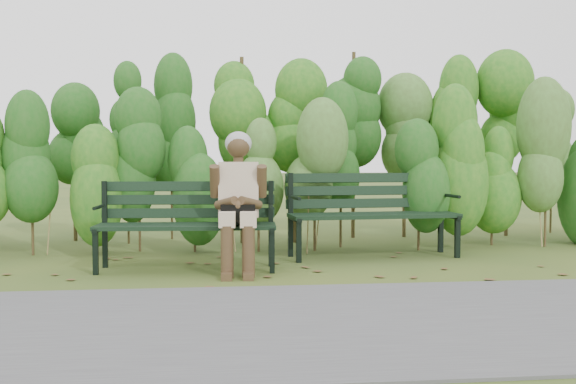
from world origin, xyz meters
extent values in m
plane|color=#31481D|center=(0.00, 0.00, 0.00)|extent=(80.00, 80.00, 0.00)
cube|color=#474749|center=(0.00, -2.20, 0.01)|extent=(60.00, 2.50, 0.01)
cylinder|color=#47381E|center=(-2.75, 1.30, 0.40)|extent=(0.03, 0.03, 0.80)
ellipsoid|color=#236C1C|center=(-2.75, 1.30, 1.04)|extent=(0.64, 0.64, 1.44)
cylinder|color=#47381E|center=(-2.14, 1.30, 0.40)|extent=(0.03, 0.03, 0.80)
ellipsoid|color=#236C1C|center=(-2.14, 1.30, 1.04)|extent=(0.64, 0.64, 1.44)
cylinder|color=#47381E|center=(-1.53, 1.30, 0.40)|extent=(0.03, 0.03, 0.80)
ellipsoid|color=#236C1C|center=(-1.53, 1.30, 1.04)|extent=(0.64, 0.64, 1.44)
cylinder|color=#47381E|center=(-0.92, 1.30, 0.40)|extent=(0.03, 0.03, 0.80)
ellipsoid|color=#236C1C|center=(-0.92, 1.30, 1.04)|extent=(0.64, 0.64, 1.44)
cylinder|color=#47381E|center=(-0.31, 1.30, 0.40)|extent=(0.03, 0.03, 0.80)
ellipsoid|color=#236C1C|center=(-0.31, 1.30, 1.04)|extent=(0.64, 0.64, 1.44)
cylinder|color=#47381E|center=(0.31, 1.30, 0.40)|extent=(0.03, 0.03, 0.80)
ellipsoid|color=#236C1C|center=(0.31, 1.30, 1.04)|extent=(0.64, 0.64, 1.44)
cylinder|color=#47381E|center=(0.92, 1.30, 0.40)|extent=(0.03, 0.03, 0.80)
ellipsoid|color=#236C1C|center=(0.92, 1.30, 1.04)|extent=(0.64, 0.64, 1.44)
cylinder|color=#47381E|center=(1.53, 1.30, 0.40)|extent=(0.03, 0.03, 0.80)
ellipsoid|color=#236C1C|center=(1.53, 1.30, 1.04)|extent=(0.64, 0.64, 1.44)
cylinder|color=#47381E|center=(2.14, 1.30, 0.40)|extent=(0.03, 0.03, 0.80)
ellipsoid|color=#236C1C|center=(2.14, 1.30, 1.04)|extent=(0.64, 0.64, 1.44)
cylinder|color=#47381E|center=(2.75, 1.30, 0.40)|extent=(0.03, 0.03, 0.80)
ellipsoid|color=#236C1C|center=(2.75, 1.30, 1.04)|extent=(0.64, 0.64, 1.44)
cylinder|color=#47381E|center=(3.36, 1.30, 0.40)|extent=(0.03, 0.03, 0.80)
ellipsoid|color=#236C1C|center=(3.36, 1.30, 1.04)|extent=(0.64, 0.64, 1.44)
cylinder|color=#47381E|center=(-3.46, 2.30, 0.55)|extent=(0.04, 0.04, 1.10)
cylinder|color=#47381E|center=(-2.69, 2.30, 0.55)|extent=(0.04, 0.04, 1.10)
ellipsoid|color=#1A5817|center=(-2.69, 2.30, 1.43)|extent=(0.70, 0.70, 1.98)
cylinder|color=#47381E|center=(-1.92, 2.30, 0.55)|extent=(0.04, 0.04, 1.10)
ellipsoid|color=#1A5817|center=(-1.92, 2.30, 1.43)|extent=(0.70, 0.70, 1.98)
cylinder|color=#47381E|center=(-1.15, 2.30, 0.55)|extent=(0.04, 0.04, 1.10)
ellipsoid|color=#1A5817|center=(-1.15, 2.30, 1.43)|extent=(0.70, 0.70, 1.98)
cylinder|color=#47381E|center=(-0.38, 2.30, 0.55)|extent=(0.04, 0.04, 1.10)
ellipsoid|color=#1A5817|center=(-0.38, 2.30, 1.43)|extent=(0.70, 0.70, 1.98)
cylinder|color=#47381E|center=(0.38, 2.30, 0.55)|extent=(0.04, 0.04, 1.10)
ellipsoid|color=#1A5817|center=(0.38, 2.30, 1.43)|extent=(0.70, 0.70, 1.98)
cylinder|color=#47381E|center=(1.15, 2.30, 0.55)|extent=(0.04, 0.04, 1.10)
ellipsoid|color=#1A5817|center=(1.15, 2.30, 1.43)|extent=(0.70, 0.70, 1.98)
cylinder|color=#47381E|center=(1.92, 2.30, 0.55)|extent=(0.04, 0.04, 1.10)
ellipsoid|color=#1A5817|center=(1.92, 2.30, 1.43)|extent=(0.70, 0.70, 1.98)
cylinder|color=#47381E|center=(2.69, 2.30, 0.55)|extent=(0.04, 0.04, 1.10)
ellipsoid|color=#1A5817|center=(2.69, 2.30, 1.43)|extent=(0.70, 0.70, 1.98)
cylinder|color=#47381E|center=(3.46, 2.30, 0.55)|extent=(0.04, 0.04, 1.10)
ellipsoid|color=#1A5817|center=(3.46, 2.30, 1.43)|extent=(0.70, 0.70, 1.98)
cylinder|color=#47381E|center=(4.22, 2.30, 0.55)|extent=(0.04, 0.04, 1.10)
ellipsoid|color=#1A5817|center=(4.22, 2.30, 1.43)|extent=(0.70, 0.70, 1.98)
cube|color=brown|center=(-0.49, -1.02, 0.00)|extent=(0.10, 0.09, 0.01)
cube|color=brown|center=(1.27, -0.71, 0.00)|extent=(0.11, 0.10, 0.01)
cube|color=brown|center=(-0.04, 0.73, 0.00)|extent=(0.10, 0.09, 0.01)
cube|color=brown|center=(0.34, -0.41, 0.00)|extent=(0.11, 0.10, 0.01)
cube|color=brown|center=(-2.31, 0.19, 0.00)|extent=(0.11, 0.11, 0.01)
cube|color=brown|center=(-2.66, 0.42, 0.00)|extent=(0.11, 0.11, 0.01)
cube|color=brown|center=(2.64, -0.39, 0.00)|extent=(0.11, 0.10, 0.01)
cube|color=brown|center=(-0.14, 0.84, 0.00)|extent=(0.09, 0.07, 0.01)
cube|color=brown|center=(-0.98, -0.26, 0.00)|extent=(0.11, 0.11, 0.01)
cube|color=brown|center=(1.56, -0.24, 0.00)|extent=(0.11, 0.11, 0.01)
cube|color=brown|center=(0.14, -1.14, 0.00)|extent=(0.11, 0.09, 0.01)
cube|color=brown|center=(2.14, -0.20, 0.00)|extent=(0.11, 0.11, 0.01)
cube|color=brown|center=(-1.53, -0.05, 0.00)|extent=(0.11, 0.11, 0.01)
cube|color=brown|center=(-1.41, -1.20, 0.00)|extent=(0.11, 0.11, 0.01)
cube|color=brown|center=(1.63, -0.65, 0.00)|extent=(0.11, 0.11, 0.01)
cube|color=brown|center=(0.53, -0.96, 0.00)|extent=(0.09, 0.10, 0.01)
cube|color=brown|center=(2.34, -0.35, 0.00)|extent=(0.11, 0.11, 0.01)
cube|color=brown|center=(-1.85, 0.39, 0.00)|extent=(0.11, 0.10, 0.01)
cube|color=brown|center=(-2.02, 0.88, 0.00)|extent=(0.10, 0.09, 0.01)
cube|color=brown|center=(2.61, 0.50, 0.00)|extent=(0.11, 0.11, 0.01)
cube|color=brown|center=(1.68, -0.77, 0.00)|extent=(0.11, 0.09, 0.01)
cube|color=brown|center=(-1.16, 0.18, 0.00)|extent=(0.11, 0.11, 0.01)
cube|color=brown|center=(-0.37, -0.13, 0.00)|extent=(0.10, 0.11, 0.01)
cube|color=brown|center=(-2.36, 0.00, 0.00)|extent=(0.09, 0.07, 0.01)
cube|color=brown|center=(2.82, -0.04, 0.00)|extent=(0.11, 0.11, 0.01)
cube|color=brown|center=(-1.42, 0.14, 0.00)|extent=(0.10, 0.11, 0.01)
cube|color=black|center=(-1.05, -0.16, 0.44)|extent=(1.75, 0.21, 0.04)
cube|color=black|center=(-1.04, -0.03, 0.44)|extent=(1.75, 0.21, 0.04)
cube|color=black|center=(-1.04, 0.09, 0.44)|extent=(1.75, 0.21, 0.04)
cube|color=black|center=(-1.03, 0.21, 0.44)|extent=(1.75, 0.21, 0.04)
cube|color=black|center=(-1.02, 0.30, 0.54)|extent=(1.75, 0.16, 0.10)
cube|color=black|center=(-1.02, 0.31, 0.68)|extent=(1.75, 0.16, 0.10)
cube|color=black|center=(-1.02, 0.33, 0.82)|extent=(1.75, 0.16, 0.10)
cube|color=black|center=(-1.89, -0.12, 0.22)|extent=(0.05, 0.05, 0.44)
cube|color=black|center=(-1.86, 0.30, 0.44)|extent=(0.05, 0.05, 0.87)
cube|color=black|center=(-1.87, 0.08, 0.42)|extent=(0.08, 0.49, 0.04)
cylinder|color=black|center=(-1.88, 0.03, 0.63)|extent=(0.06, 0.37, 0.03)
cube|color=black|center=(-0.22, -0.22, 0.22)|extent=(0.05, 0.05, 0.44)
cube|color=black|center=(-0.19, 0.20, 0.44)|extent=(0.05, 0.05, 0.87)
cube|color=black|center=(-0.21, -0.02, 0.42)|extent=(0.08, 0.49, 0.04)
cylinder|color=black|center=(-0.21, -0.07, 0.63)|extent=(0.06, 0.37, 0.03)
cube|color=black|center=(1.01, 0.47, 0.47)|extent=(1.88, 0.26, 0.04)
cube|color=black|center=(1.00, 0.60, 0.47)|extent=(1.88, 0.26, 0.04)
cube|color=black|center=(0.99, 0.73, 0.47)|extent=(1.88, 0.26, 0.04)
cube|color=black|center=(0.98, 0.86, 0.47)|extent=(1.88, 0.26, 0.04)
cube|color=black|center=(0.97, 0.96, 0.58)|extent=(1.87, 0.21, 0.11)
cube|color=black|center=(0.97, 0.97, 0.73)|extent=(1.87, 0.21, 0.11)
cube|color=black|center=(0.97, 0.99, 0.88)|extent=(1.87, 0.21, 0.11)
cube|color=black|center=(0.12, 0.39, 0.23)|extent=(0.06, 0.06, 0.47)
cube|color=black|center=(0.08, 0.83, 0.47)|extent=(0.06, 0.06, 0.94)
cube|color=black|center=(0.10, 0.60, 0.45)|extent=(0.09, 0.52, 0.04)
cylinder|color=black|center=(0.11, 0.54, 0.68)|extent=(0.07, 0.39, 0.04)
cube|color=black|center=(1.91, 0.53, 0.23)|extent=(0.06, 0.06, 0.47)
cube|color=black|center=(1.87, 0.98, 0.47)|extent=(0.06, 0.06, 0.94)
cube|color=black|center=(1.89, 0.74, 0.45)|extent=(0.09, 0.52, 0.04)
cylinder|color=black|center=(1.89, 0.68, 0.68)|extent=(0.07, 0.39, 0.04)
cube|color=tan|center=(-0.64, -0.23, 0.53)|extent=(0.18, 0.47, 0.14)
cube|color=tan|center=(-0.45, -0.24, 0.53)|extent=(0.18, 0.47, 0.14)
cylinder|color=#46321D|center=(-0.65, -0.41, 0.24)|extent=(0.13, 0.13, 0.48)
cylinder|color=#46321D|center=(-0.46, -0.42, 0.24)|extent=(0.13, 0.13, 0.48)
cube|color=#46321D|center=(-0.66, -0.50, 0.03)|extent=(0.11, 0.22, 0.07)
cube|color=#46321D|center=(-0.46, -0.51, 0.03)|extent=(0.11, 0.22, 0.07)
cube|color=tan|center=(-0.53, 0.06, 0.79)|extent=(0.41, 0.30, 0.56)
cylinder|color=#46321D|center=(-0.53, 0.04, 1.08)|extent=(0.10, 0.10, 0.11)
sphere|color=#46321D|center=(-0.53, 0.03, 1.22)|extent=(0.23, 0.23, 0.23)
ellipsoid|color=gray|center=(-0.53, 0.06, 1.25)|extent=(0.26, 0.25, 0.24)
cylinder|color=#46321D|center=(-0.76, -0.01, 0.88)|extent=(0.11, 0.23, 0.34)
cylinder|color=#46321D|center=(-0.30, -0.04, 0.88)|extent=(0.11, 0.23, 0.34)
cylinder|color=#46321D|center=(-0.65, -0.16, 0.68)|extent=(0.24, 0.29, 0.14)
cylinder|color=#46321D|center=(-0.43, -0.18, 0.68)|extent=(0.26, 0.28, 0.14)
sphere|color=#46321D|center=(-0.54, -0.23, 0.65)|extent=(0.12, 0.12, 0.12)
cube|color=black|center=(-0.54, -0.22, 0.58)|extent=(0.33, 0.15, 0.17)
camera|label=1|loc=(-0.80, -6.60, 1.12)|focal=42.00mm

